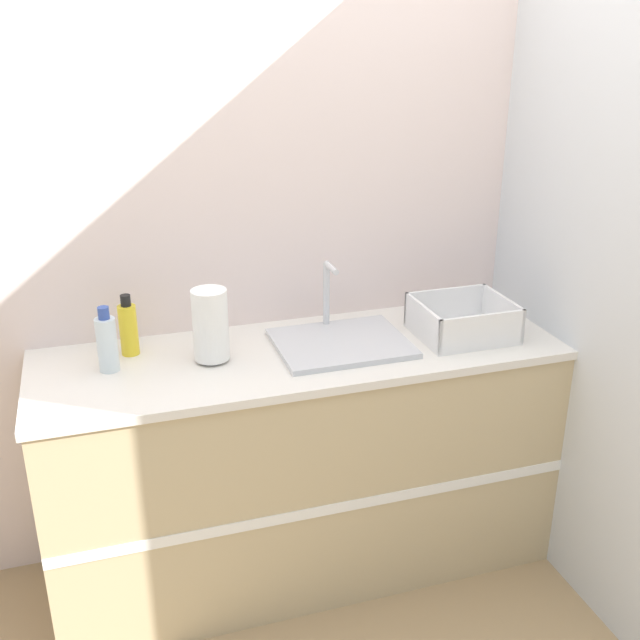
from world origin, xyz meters
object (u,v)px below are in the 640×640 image
(bottle_clear, at_px, (107,343))
(paper_towel_roll, at_px, (211,325))
(sink, at_px, (340,340))
(dish_rack, at_px, (462,323))
(bottle_yellow, at_px, (128,328))

(bottle_clear, bearing_deg, paper_towel_roll, -4.96)
(sink, distance_m, bottle_clear, 0.81)
(sink, distance_m, paper_towel_roll, 0.48)
(sink, distance_m, dish_rack, 0.46)
(sink, bearing_deg, dish_rack, -6.26)
(bottle_yellow, relative_size, bottle_clear, 0.97)
(sink, height_order, paper_towel_roll, sink)
(paper_towel_roll, bearing_deg, bottle_yellow, 151.41)
(paper_towel_roll, relative_size, bottle_yellow, 1.18)
(sink, xyz_separation_m, bottle_yellow, (-0.73, 0.15, 0.08))
(paper_towel_roll, relative_size, bottle_clear, 1.14)
(paper_towel_roll, bearing_deg, sink, -1.01)
(paper_towel_roll, distance_m, bottle_clear, 0.34)
(dish_rack, relative_size, bottle_clear, 1.49)
(dish_rack, height_order, bottle_clear, bottle_clear)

